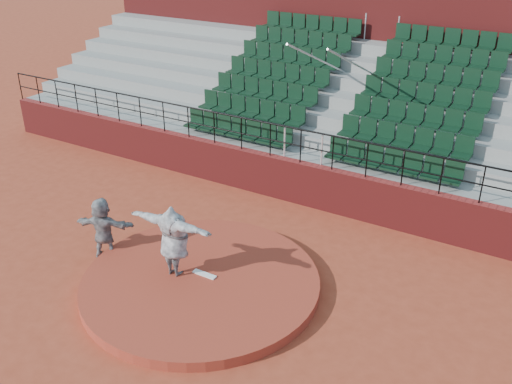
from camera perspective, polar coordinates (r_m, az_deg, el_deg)
ground at (r=13.51m, az=-5.51°, el=-9.42°), size 90.00×90.00×0.00m
pitchers_mound at (r=13.43m, az=-5.53°, el=-8.99°), size 5.50×5.50×0.25m
pitching_rubber at (r=13.45m, az=-5.18°, el=-8.19°), size 0.60×0.15×0.03m
boundary_wall at (r=16.87m, az=4.35°, el=0.97°), size 24.00×0.30×1.30m
wall_railing at (r=16.32m, az=4.51°, el=5.35°), size 24.04×0.05×1.03m
seating_deck at (r=19.66m, az=9.27°, el=7.01°), size 24.00×5.97×4.63m
press_box_facade at (r=22.74m, az=13.59°, el=14.77°), size 24.00×3.00×7.10m
pitcher at (r=13.12m, az=-8.22°, el=-4.82°), size 2.19×0.66×1.77m
fielder at (r=14.63m, az=-15.03°, el=-3.49°), size 1.57×0.98×1.61m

